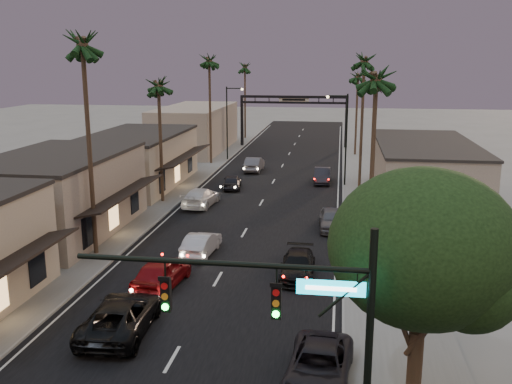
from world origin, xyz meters
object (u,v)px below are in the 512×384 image
(palm_lc, at_px, (158,81))
(oncoming_red, at_px, (162,272))
(curbside_black, at_px, (298,266))
(palm_rc, at_px, (358,74))
(streetlight_left, at_px, (229,117))
(curbside_near, at_px, (319,367))
(arch, at_px, (294,108))
(palm_lb, at_px, (82,38))
(palm_ra, at_px, (377,72))
(oncoming_silver, at_px, (201,244))
(oncoming_pickup, at_px, (121,316))
(streetlight_right, at_px, (343,132))
(palm_ld, at_px, (209,58))
(palm_far, at_px, (245,65))
(traffic_signal, at_px, (301,319))
(corner_tree, at_px, (425,254))
(palm_rb, at_px, (365,57))

(palm_lc, bearing_deg, oncoming_red, -72.58)
(curbside_black, bearing_deg, palm_rc, 84.28)
(streetlight_left, distance_m, curbside_near, 50.86)
(arch, distance_m, palm_lb, 49.39)
(palm_ra, bearing_deg, oncoming_silver, -174.61)
(oncoming_red, relative_size, oncoming_pickup, 0.84)
(palm_lb, relative_size, palm_rc, 1.25)
(streetlight_right, distance_m, palm_ld, 19.78)
(palm_far, relative_size, oncoming_silver, 3.03)
(palm_lc, xyz_separation_m, palm_far, (0.30, 42.00, 0.97))
(streetlight_left, xyz_separation_m, palm_ra, (15.52, -34.00, 6.11))
(traffic_signal, height_order, oncoming_silver, traffic_signal)
(traffic_signal, bearing_deg, palm_rc, 87.22)
(corner_tree, bearing_deg, palm_ra, 93.03)
(palm_ld, relative_size, oncoming_silver, 3.26)
(arch, height_order, palm_ra, palm_ra)
(streetlight_left, bearing_deg, palm_rb, -42.05)
(traffic_signal, xyz_separation_m, oncoming_pickup, (-8.66, 8.01, -4.27))
(streetlight_right, relative_size, streetlight_left, 1.00)
(corner_tree, relative_size, palm_far, 0.67)
(palm_lc, relative_size, curbside_black, 2.61)
(oncoming_red, bearing_deg, palm_lc, -66.82)
(palm_lc, xyz_separation_m, palm_rb, (17.20, 8.00, 1.95))
(palm_lb, relative_size, palm_ld, 1.07)
(palm_rb, xyz_separation_m, curbside_near, (-2.50, -34.95, -11.69))
(corner_tree, relative_size, oncoming_pickup, 1.51)
(curbside_near, bearing_deg, streetlight_left, 109.14)
(palm_ld, height_order, oncoming_red, palm_ld)
(palm_ra, relative_size, curbside_near, 2.54)
(palm_far, xyz_separation_m, oncoming_pickup, (5.33, -65.99, -10.63))
(arch, relative_size, palm_lb, 1.00)
(palm_rc, relative_size, curbside_near, 2.35)
(oncoming_silver, bearing_deg, palm_ra, -170.63)
(palm_lc, bearing_deg, corner_tree, -57.66)
(palm_lc, bearing_deg, oncoming_pickup, -76.80)
(streetlight_right, xyz_separation_m, palm_rb, (1.68, -1.00, 7.09))
(corner_tree, distance_m, oncoming_silver, 20.00)
(oncoming_red, xyz_separation_m, oncoming_pickup, (-0.18, -5.50, -0.03))
(palm_lc, xyz_separation_m, palm_ld, (0.00, 19.00, 1.95))
(traffic_signal, xyz_separation_m, streetlight_left, (-12.61, 54.00, 0.25))
(streetlight_left, distance_m, palm_lc, 22.65)
(palm_far, bearing_deg, oncoming_silver, -83.40)
(arch, xyz_separation_m, streetlight_right, (6.92, -25.00, -0.20))
(traffic_signal, height_order, palm_lb, palm_lb)
(streetlight_left, relative_size, curbside_near, 1.73)
(streetlight_left, distance_m, oncoming_pickup, 46.38)
(palm_ra, relative_size, palm_rc, 1.08)
(oncoming_red, bearing_deg, curbside_near, 142.22)
(curbside_near, bearing_deg, curbside_black, 102.75)
(curbside_black, bearing_deg, oncoming_red, -161.11)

